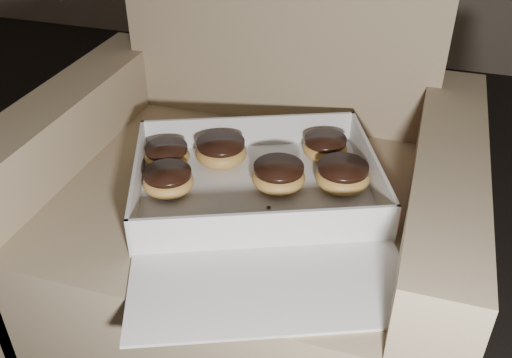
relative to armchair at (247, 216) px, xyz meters
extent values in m
cube|color=#988160|center=(0.00, -0.04, -0.08)|extent=(0.65, 0.65, 0.38)
cube|color=#988160|center=(0.00, 0.25, 0.35)|extent=(0.65, 0.13, 0.47)
cube|color=#988160|center=(-0.35, -0.04, -0.01)|extent=(0.11, 0.65, 0.50)
cube|color=#988160|center=(0.35, -0.04, -0.01)|extent=(0.11, 0.65, 0.50)
cube|color=silver|center=(0.04, -0.07, 0.12)|extent=(0.50, 0.44, 0.01)
cube|color=silver|center=(-0.02, 0.08, 0.15)|extent=(0.38, 0.16, 0.06)
cube|color=silver|center=(0.10, -0.21, 0.15)|extent=(0.38, 0.16, 0.06)
cube|color=silver|center=(-0.15, -0.14, 0.15)|extent=(0.12, 0.29, 0.06)
cube|color=silver|center=(0.23, 0.01, 0.15)|extent=(0.12, 0.29, 0.06)
cube|color=#E75D6E|center=(0.23, 0.01, 0.15)|extent=(0.12, 0.28, 0.05)
cube|color=silver|center=(0.13, -0.29, 0.11)|extent=(0.44, 0.32, 0.01)
ellipsoid|color=gold|center=(-0.10, -0.12, 0.14)|extent=(0.09, 0.09, 0.04)
cylinder|color=black|center=(-0.10, -0.12, 0.16)|extent=(0.08, 0.08, 0.01)
ellipsoid|color=gold|center=(-0.05, -0.01, 0.14)|extent=(0.10, 0.10, 0.05)
cylinder|color=black|center=(-0.05, -0.01, 0.16)|extent=(0.09, 0.09, 0.01)
ellipsoid|color=gold|center=(0.08, -0.05, 0.14)|extent=(0.09, 0.09, 0.05)
cylinder|color=black|center=(0.08, -0.05, 0.16)|extent=(0.09, 0.09, 0.01)
ellipsoid|color=gold|center=(0.18, -0.02, 0.14)|extent=(0.09, 0.09, 0.05)
cylinder|color=black|center=(0.18, -0.02, 0.16)|extent=(0.09, 0.09, 0.01)
ellipsoid|color=gold|center=(0.13, 0.07, 0.14)|extent=(0.08, 0.08, 0.04)
cylinder|color=black|center=(0.13, 0.07, 0.16)|extent=(0.08, 0.08, 0.01)
ellipsoid|color=gold|center=(-0.14, -0.04, 0.14)|extent=(0.08, 0.08, 0.04)
cylinder|color=black|center=(-0.14, -0.04, 0.16)|extent=(0.08, 0.08, 0.01)
ellipsoid|color=black|center=(0.08, -0.11, 0.12)|extent=(0.01, 0.01, 0.00)
ellipsoid|color=black|center=(0.08, -0.17, 0.12)|extent=(0.01, 0.01, 0.00)
ellipsoid|color=black|center=(0.26, -0.12, 0.12)|extent=(0.01, 0.01, 0.00)
ellipsoid|color=black|center=(0.05, -0.21, 0.12)|extent=(0.01, 0.01, 0.00)
camera|label=1|loc=(0.28, -0.85, 0.70)|focal=40.00mm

